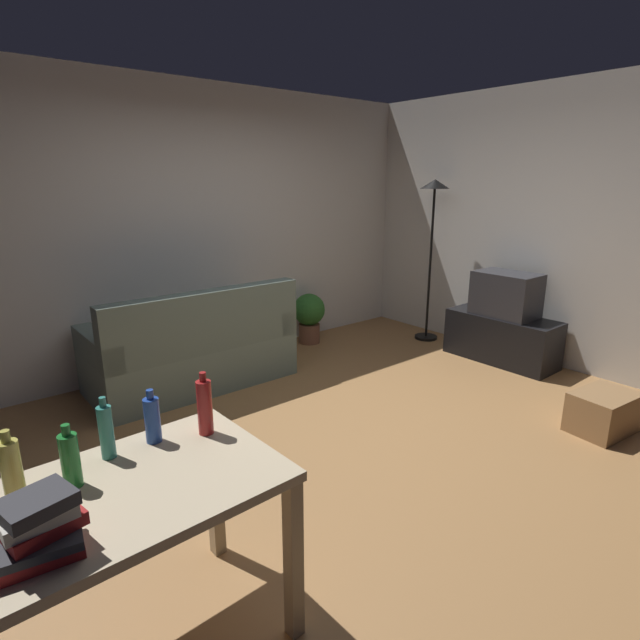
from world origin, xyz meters
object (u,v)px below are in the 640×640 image
Objects in this scene: storage_box at (603,412)px; bottle_blue at (152,419)px; tv at (506,294)px; bottle_green at (70,460)px; tv_stand at (501,338)px; bottle_squat at (12,473)px; potted_plant at (309,315)px; torchiere_lamp at (433,216)px; couch at (195,353)px; desk at (114,519)px; book_stack at (39,528)px; bottle_tall at (106,431)px; bottle_red at (205,407)px.

storage_box is 3.25m from bottle_blue.
bottle_green is at bearing 101.07° from tv.
bottle_green is at bearing 172.03° from storage_box.
bottle_squat is at bearing 100.71° from tv_stand.
potted_plant is 4.02m from bottle_green.
tv is at bearing 11.07° from bottle_green.
storage_box is at bearing -82.80° from potted_plant.
torchiere_lamp is (-0.00, 0.96, 0.71)m from tv.
bottle_green is (-1.51, -2.23, 0.56)m from couch.
couch is 3.34m from storage_box.
bottle_blue is (0.34, 0.13, -0.00)m from bottle_green.
tv_stand is (2.71, -1.41, -0.07)m from couch.
couch is 2.93× the size of tv.
tv is 4.31m from bottle_green.
tv is at bearing 11.26° from desk.
book_stack is at bearing -138.55° from potted_plant.
book_stack is (-3.23, -2.85, 0.52)m from potted_plant.
book_stack is at bearing 104.48° from tv.
torchiere_lamp is 3.77× the size of storage_box.
desk is at bearing 58.80° from couch.
storage_box is (1.94, -2.72, -0.16)m from couch.
bottle_tall is (-4.07, -1.67, -0.54)m from torchiere_lamp.
couch is at bearing 62.62° from tv_stand.
potted_plant is 2.05× the size of bottle_squat.
bottle_red reaches higher than potted_plant.
tv is 0.33× the size of torchiere_lamp.
bottle_blue reaches higher than tv_stand.
storage_box is at bearing -7.97° from bottle_green.
bottle_red is at bearing -154.72° from torchiere_lamp.
bottle_red is 1.05× the size of book_stack.
torchiere_lamp is 7.13× the size of bottle_tall.
torchiere_lamp is at bearing 0.21° from tv.
couch is 2.78m from desk.
potted_plant is 2.47× the size of bottle_blue.
bottle_green is (-4.23, -0.83, 0.16)m from tv.
bottle_blue is at bearing 2.55° from bottle_tall.
tv_stand is 3.95× the size of bottle_squat.
bottle_tall is 0.53m from book_stack.
potted_plant is 1.19× the size of storage_box.
potted_plant is (2.98, 2.67, -0.32)m from desk.
tv is 2.16× the size of bottle_squat.
bottle_green is (-3.07, -2.55, 0.53)m from potted_plant.
bottle_red is at bearing -20.64° from bottle_blue.
book_stack is (-0.25, -0.18, 0.20)m from desk.
book_stack is (-0.16, -0.31, -0.01)m from bottle_green.
bottle_green is 0.35m from book_stack.
bottle_green is (-4.23, -0.83, 0.62)m from tv_stand.
torchiere_lamp is at bearing 23.20° from bottle_blue.
bottle_squat reaches higher than couch.
desk is at bearing -24.33° from bottle_squat.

